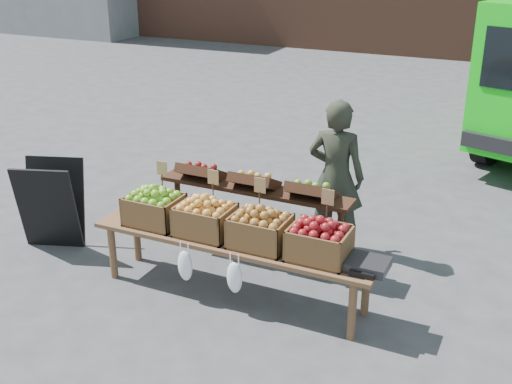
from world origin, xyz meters
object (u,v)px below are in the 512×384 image
at_px(back_table, 254,213).
at_px(crate_red_apples, 260,231).
at_px(crate_russet_pears, 205,220).
at_px(weighing_scale, 368,265).
at_px(crate_green_apples, 319,244).
at_px(vendor, 336,177).
at_px(display_bench, 233,268).
at_px(chalkboard_sign, 51,204).
at_px(crate_golden_apples, 154,210).

bearing_deg(back_table, crate_red_apples, -61.21).
height_order(back_table, crate_russet_pears, back_table).
bearing_deg(crate_russet_pears, weighing_scale, 0.00).
distance_m(crate_red_apples, crate_green_apples, 0.55).
xyz_separation_m(crate_green_apples, weighing_scale, (0.43, 0.00, -0.10)).
relative_size(vendor, display_bench, 0.60).
bearing_deg(weighing_scale, crate_green_apples, 180.00).
distance_m(vendor, crate_green_apples, 1.36).
bearing_deg(back_table, weighing_scale, -27.71).
xyz_separation_m(chalkboard_sign, crate_golden_apples, (1.37, -0.10, 0.23)).
height_order(back_table, display_bench, back_table).
height_order(crate_red_apples, crate_green_apples, same).
distance_m(chalkboard_sign, crate_golden_apples, 1.39).
relative_size(crate_golden_apples, crate_green_apples, 1.00).
bearing_deg(back_table, crate_green_apples, -37.28).
bearing_deg(crate_russet_pears, crate_green_apples, 0.00).
bearing_deg(chalkboard_sign, crate_golden_apples, -23.04).
bearing_deg(back_table, crate_russet_pears, -102.10).
bearing_deg(chalkboard_sign, crate_green_apples, -20.82).
relative_size(crate_russet_pears, crate_green_apples, 1.00).
bearing_deg(crate_golden_apples, back_table, 45.63).
distance_m(vendor, crate_russet_pears, 1.54).
bearing_deg(display_bench, crate_golden_apples, 180.00).
bearing_deg(crate_red_apples, chalkboard_sign, 177.74).
relative_size(display_bench, crate_red_apples, 5.40).
xyz_separation_m(back_table, crate_red_apples, (0.40, -0.72, 0.19)).
distance_m(vendor, weighing_scale, 1.52).
relative_size(vendor, weighing_scale, 4.76).
xyz_separation_m(vendor, crate_russet_pears, (-0.80, -1.32, -0.10)).
xyz_separation_m(chalkboard_sign, crate_russet_pears, (1.92, -0.10, 0.23)).
distance_m(crate_golden_apples, crate_red_apples, 1.10).
height_order(vendor, crate_green_apples, vendor).
bearing_deg(crate_russet_pears, back_table, 77.90).
distance_m(back_table, crate_red_apples, 0.84).
distance_m(vendor, chalkboard_sign, 2.99).
height_order(vendor, crate_golden_apples, vendor).
relative_size(crate_russet_pears, weighing_scale, 1.47).
xyz_separation_m(display_bench, crate_red_apples, (0.28, 0.00, 0.42)).
distance_m(back_table, crate_golden_apples, 1.02).
height_order(chalkboard_sign, crate_russet_pears, chalkboard_sign).
xyz_separation_m(vendor, crate_golden_apples, (-1.35, -1.32, -0.10)).
distance_m(crate_green_apples, weighing_scale, 0.44).
bearing_deg(crate_green_apples, weighing_scale, 0.00).
bearing_deg(crate_green_apples, crate_golden_apples, 180.00).
height_order(display_bench, weighing_scale, weighing_scale).
xyz_separation_m(crate_golden_apples, weighing_scale, (2.08, 0.00, -0.10)).
bearing_deg(crate_russet_pears, chalkboard_sign, 177.10).
bearing_deg(crate_russet_pears, crate_red_apples, 0.00).
bearing_deg(display_bench, crate_red_apples, 0.00).
height_order(vendor, weighing_scale, vendor).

